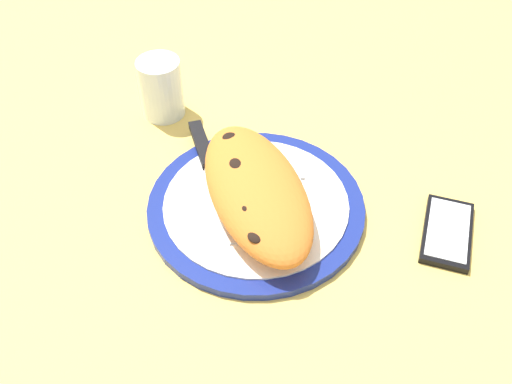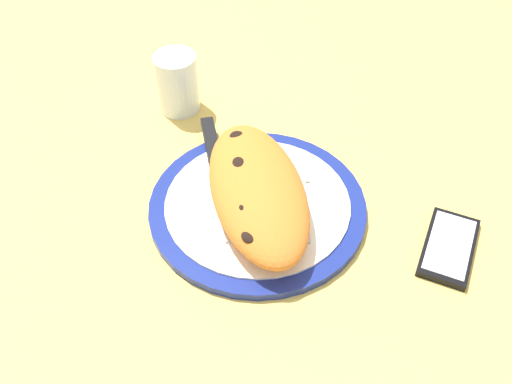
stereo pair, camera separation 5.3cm
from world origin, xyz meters
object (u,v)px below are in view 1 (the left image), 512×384
(calzone, at_px, (256,190))
(fork, at_px, (300,189))
(smartphone, at_px, (447,232))
(water_glass, at_px, (162,91))
(knife, at_px, (207,159))
(plate, at_px, (256,206))

(calzone, height_order, fork, calzone)
(calzone, xyz_separation_m, smartphone, (-0.06, -0.25, -0.04))
(smartphone, bearing_deg, water_glass, 51.77)
(knife, bearing_deg, plate, -143.57)
(calzone, bearing_deg, plate, -7.54)
(knife, distance_m, water_glass, 0.16)
(plate, distance_m, smartphone, 0.26)
(plate, distance_m, knife, 0.11)
(plate, height_order, calzone, calzone)
(calzone, distance_m, knife, 0.12)
(plate, bearing_deg, fork, -75.28)
(knife, bearing_deg, calzone, -145.94)
(smartphone, bearing_deg, knife, 63.52)
(calzone, height_order, smartphone, calzone)
(fork, height_order, smartphone, fork)
(smartphone, bearing_deg, calzone, 75.94)
(smartphone, bearing_deg, plate, 74.46)
(knife, relative_size, water_glass, 2.48)
(plate, distance_m, water_glass, 0.27)
(calzone, distance_m, smartphone, 0.26)
(plate, relative_size, fork, 2.01)
(plate, relative_size, smartphone, 2.25)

